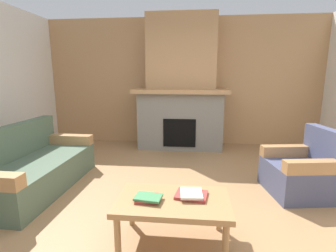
{
  "coord_description": "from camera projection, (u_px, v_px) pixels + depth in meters",
  "views": [
    {
      "loc": [
        0.27,
        -2.59,
        1.51
      ],
      "look_at": [
        -0.08,
        0.8,
        0.81
      ],
      "focal_mm": 26.81,
      "sensor_mm": 36.0,
      "label": 1
    }
  ],
  "objects": [
    {
      "name": "ground",
      "position": [
        168.0,
        210.0,
        2.85
      ],
      "size": [
        9.0,
        9.0,
        0.0
      ],
      "primitive_type": "plane",
      "color": "#9E754C"
    },
    {
      "name": "wall_back_wood_panel",
      "position": [
        182.0,
        82.0,
        5.51
      ],
      "size": [
        6.0,
        0.12,
        2.7
      ],
      "primitive_type": "cube",
      "color": "tan",
      "rests_on": "ground"
    },
    {
      "name": "fireplace",
      "position": [
        181.0,
        92.0,
        5.18
      ],
      "size": [
        1.9,
        0.82,
        2.7
      ],
      "color": "gray",
      "rests_on": "ground"
    },
    {
      "name": "couch",
      "position": [
        32.0,
        168.0,
        3.34
      ],
      "size": [
        0.87,
        1.81,
        0.85
      ],
      "color": "#4C604C",
      "rests_on": "ground"
    },
    {
      "name": "armchair",
      "position": [
        303.0,
        172.0,
        3.21
      ],
      "size": [
        0.87,
        0.87,
        0.85
      ],
      "color": "#474C6B",
      "rests_on": "ground"
    },
    {
      "name": "coffee_table",
      "position": [
        173.0,
        205.0,
        2.23
      ],
      "size": [
        1.0,
        0.6,
        0.43
      ],
      "color": "#A87A4C",
      "rests_on": "ground"
    },
    {
      "name": "book_stack_near_edge",
      "position": [
        148.0,
        198.0,
        2.19
      ],
      "size": [
        0.25,
        0.21,
        0.04
      ],
      "color": "#B23833",
      "rests_on": "coffee_table"
    },
    {
      "name": "book_stack_center",
      "position": [
        191.0,
        194.0,
        2.26
      ],
      "size": [
        0.31,
        0.26,
        0.05
      ],
      "color": "#B23833",
      "rests_on": "coffee_table"
    }
  ]
}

